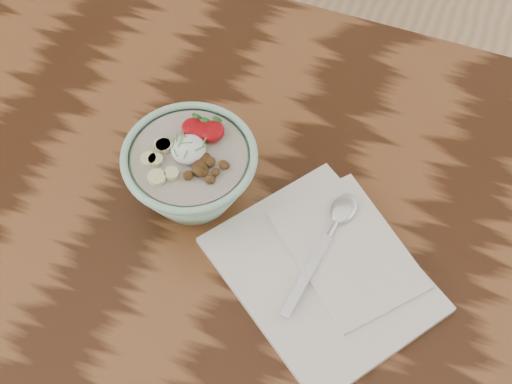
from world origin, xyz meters
TOP-DOWN VIEW (x-y plane):
  - table at (0.00, 0.00)cm, footprint 160.00×90.00cm
  - breakfast_bowl at (6.80, 3.96)cm, footprint 17.32×17.32cm
  - napkin at (27.17, -0.49)cm, footprint 33.68×32.44cm
  - spoon at (26.20, 5.22)cm, footprint 4.87×19.86cm

SIDE VIEW (x-z plane):
  - table at x=0.00cm, z-range 28.20..103.20cm
  - napkin at x=27.17cm, z-range 74.87..76.49cm
  - spoon at x=26.20cm, z-range 76.53..77.56cm
  - breakfast_bowl at x=6.80cm, z-range 75.14..86.60cm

